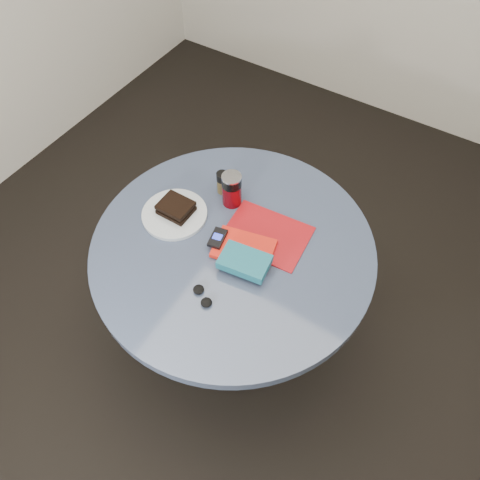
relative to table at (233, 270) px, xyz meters
The scene contains 11 objects.
ground 0.59m from the table, ahead, with size 4.00×4.00×0.00m, color black.
table is the anchor object (origin of this frame).
plate 0.31m from the table, behind, with size 0.24×0.24×0.02m, color silver.
sandwich 0.32m from the table, behind, with size 0.12×0.10×0.04m.
soda_can 0.31m from the table, 123.34° to the left, with size 0.08×0.08×0.14m.
pepper_grinder 0.33m from the table, 131.24° to the left, with size 0.05×0.05×0.10m.
magazine 0.21m from the table, 51.82° to the left, with size 0.29×0.22×0.01m, color maroon.
red_book 0.18m from the table, ahead, with size 0.20×0.14×0.02m, color red.
novel 0.23m from the table, 35.04° to the right, with size 0.16×0.11×0.03m, color #175C6D.
mp3_player 0.20m from the table, 157.34° to the right, with size 0.06×0.09×0.01m.
headphones 0.29m from the table, 82.39° to the right, with size 0.10×0.08×0.02m.
Camera 1 is at (0.53, -0.80, 2.07)m, focal length 35.00 mm.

